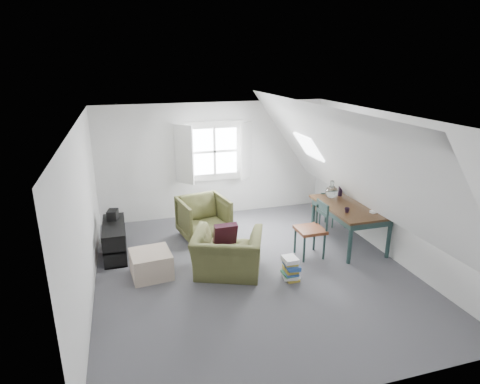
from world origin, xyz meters
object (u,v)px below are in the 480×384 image
object	(u,v)px
armchair_far	(204,237)
media_shelf	(115,242)
magazine_stack	(291,268)
armchair_near	(228,273)
dining_chair_far	(324,208)
ottoman	(151,264)
dining_table	(350,211)
dining_chair_near	(312,229)

from	to	relation	value
armchair_far	media_shelf	size ratio (longest dim) A/B	0.80
magazine_stack	armchair_near	bearing A→B (deg)	152.84
armchair_near	dining_chair_far	xyz separation A→B (m)	(2.42, 1.33, 0.42)
armchair_near	dining_chair_far	distance (m)	2.79
ottoman	dining_table	world-z (taller)	dining_table
ottoman	dining_table	distance (m)	3.70
dining_chair_far	ottoman	bearing A→B (deg)	11.28
dining_chair_far	dining_chair_near	world-z (taller)	dining_chair_near
dining_table	media_shelf	world-z (taller)	dining_table
ottoman	media_shelf	bearing A→B (deg)	121.39
dining_chair_far	media_shelf	distance (m)	4.19
media_shelf	armchair_near	bearing A→B (deg)	-31.72
media_shelf	dining_chair_far	bearing A→B (deg)	4.16
dining_chair_far	media_shelf	size ratio (longest dim) A/B	0.71
armchair_far	ottoman	bearing A→B (deg)	-143.00
media_shelf	magazine_stack	world-z (taller)	media_shelf
magazine_stack	armchair_far	bearing A→B (deg)	117.16
ottoman	dining_table	size ratio (longest dim) A/B	0.40
armchair_far	magazine_stack	bearing A→B (deg)	-73.27
armchair_near	magazine_stack	distance (m)	1.04
ottoman	dining_chair_far	bearing A→B (deg)	16.10
dining_chair_near	magazine_stack	world-z (taller)	dining_chair_near
armchair_near	ottoman	xyz separation A→B (m)	(-1.21, 0.28, 0.21)
ottoman	dining_chair_near	size ratio (longest dim) A/B	0.62
dining_table	media_shelf	size ratio (longest dim) A/B	1.38
armchair_far	magazine_stack	size ratio (longest dim) A/B	2.41
ottoman	dining_chair_far	distance (m)	3.78
media_shelf	magazine_stack	size ratio (longest dim) A/B	3.02
armchair_near	dining_table	size ratio (longest dim) A/B	0.70
armchair_near	media_shelf	distance (m)	2.15
armchair_near	dining_chair_near	distance (m)	1.68
armchair_far	dining_chair_far	world-z (taller)	dining_chair_far
armchair_near	armchair_far	bearing A→B (deg)	-64.49
armchair_near	magazine_stack	world-z (taller)	magazine_stack
armchair_near	magazine_stack	bearing A→B (deg)	174.79
armchair_far	dining_chair_far	distance (m)	2.56
armchair_near	ottoman	size ratio (longest dim) A/B	1.76
magazine_stack	dining_table	bearing A→B (deg)	30.13
dining_table	media_shelf	bearing A→B (deg)	173.04
armchair_near	ottoman	distance (m)	1.25
armchair_near	dining_chair_far	world-z (taller)	dining_chair_far
ottoman	magazine_stack	world-z (taller)	ottoman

